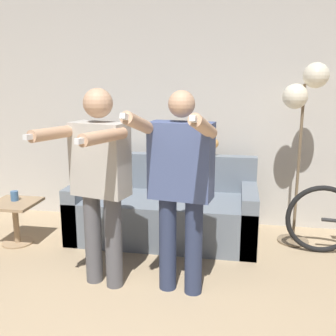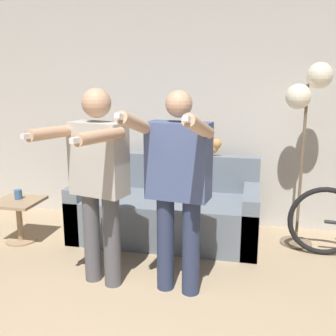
{
  "view_description": "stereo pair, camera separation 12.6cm",
  "coord_description": "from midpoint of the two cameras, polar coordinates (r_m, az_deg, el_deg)",
  "views": [
    {
      "loc": [
        0.59,
        -1.41,
        1.69
      ],
      "look_at": [
        -0.02,
        1.99,
        0.9
      ],
      "focal_mm": 42.0,
      "sensor_mm": 36.0,
      "label": 1
    },
    {
      "loc": [
        0.71,
        -1.38,
        1.69
      ],
      "look_at": [
        -0.02,
        1.99,
        0.9
      ],
      "focal_mm": 42.0,
      "sensor_mm": 36.0,
      "label": 2
    }
  ],
  "objects": [
    {
      "name": "wall_back",
      "position": [
        4.58,
        4.1,
        8.0
      ],
      "size": [
        10.0,
        0.05,
        2.6
      ],
      "color": "beige",
      "rests_on": "ground_plane"
    },
    {
      "name": "person_left",
      "position": [
        3.15,
        -9.04,
        -0.97
      ],
      "size": [
        0.62,
        0.76,
        1.62
      ],
      "rotation": [
        0.0,
        0.0,
        -0.25
      ],
      "color": "#56565B",
      "rests_on": "ground_plane"
    },
    {
      "name": "cat",
      "position": [
        4.35,
        6.1,
        2.96
      ],
      "size": [
        0.49,
        0.13,
        0.19
      ],
      "color": "tan",
      "rests_on": "couch"
    },
    {
      "name": "cup",
      "position": [
        4.39,
        -20.14,
        -3.61
      ],
      "size": [
        0.08,
        0.08,
        0.1
      ],
      "color": "#3D6693",
      "rests_on": "side_table"
    },
    {
      "name": "floor_lamp",
      "position": [
        4.09,
        20.46,
        9.19
      ],
      "size": [
        0.43,
        0.32,
        1.84
      ],
      "color": "#756047",
      "rests_on": "ground_plane"
    },
    {
      "name": "couch",
      "position": [
        4.26,
        0.59,
        -6.35
      ],
      "size": [
        1.94,
        0.86,
        0.86
      ],
      "color": "slate",
      "rests_on": "ground_plane"
    },
    {
      "name": "side_table",
      "position": [
        4.39,
        -20.07,
        -6.0
      ],
      "size": [
        0.45,
        0.45,
        0.45
      ],
      "color": "#A38460",
      "rests_on": "ground_plane"
    },
    {
      "name": "person_right",
      "position": [
        2.99,
        2.62,
        -1.65
      ],
      "size": [
        0.61,
        0.72,
        1.61
      ],
      "rotation": [
        0.0,
        0.0,
        -0.15
      ],
      "color": "#2D3856",
      "rests_on": "ground_plane"
    }
  ]
}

